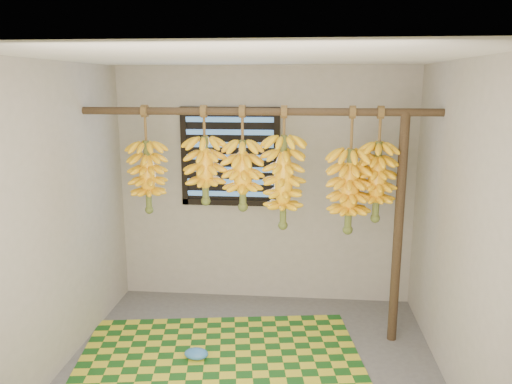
# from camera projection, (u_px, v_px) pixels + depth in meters

# --- Properties ---
(floor) EXTENTS (3.00, 3.00, 0.01)m
(floor) POSITION_uv_depth(u_px,v_px,m) (249.00, 377.00, 3.88)
(floor) COLOR #525252
(floor) RESTS_ON ground
(ceiling) EXTENTS (3.00, 3.00, 0.01)m
(ceiling) POSITION_uv_depth(u_px,v_px,m) (248.00, 57.00, 3.36)
(ceiling) COLOR silver
(ceiling) RESTS_ON wall_back
(wall_back) EXTENTS (3.00, 0.01, 2.40)m
(wall_back) POSITION_uv_depth(u_px,v_px,m) (265.00, 186.00, 5.08)
(wall_back) COLOR gray
(wall_back) RESTS_ON floor
(wall_left) EXTENTS (0.01, 3.00, 2.40)m
(wall_left) POSITION_uv_depth(u_px,v_px,m) (51.00, 223.00, 3.75)
(wall_left) COLOR gray
(wall_left) RESTS_ON floor
(wall_right) EXTENTS (0.01, 3.00, 2.40)m
(wall_right) POSITION_uv_depth(u_px,v_px,m) (463.00, 234.00, 3.48)
(wall_right) COLOR gray
(wall_right) RESTS_ON floor
(window) EXTENTS (1.00, 0.04, 1.00)m
(window) POSITION_uv_depth(u_px,v_px,m) (230.00, 157.00, 5.02)
(window) COLOR black
(window) RESTS_ON wall_back
(hanging_pole) EXTENTS (3.00, 0.06, 0.06)m
(hanging_pole) POSITION_uv_depth(u_px,v_px,m) (258.00, 112.00, 4.13)
(hanging_pole) COLOR #44331F
(hanging_pole) RESTS_ON wall_left
(support_post) EXTENTS (0.08, 0.08, 2.00)m
(support_post) POSITION_uv_depth(u_px,v_px,m) (398.00, 231.00, 4.23)
(support_post) COLOR #44331F
(support_post) RESTS_ON floor
(woven_mat) EXTENTS (2.57, 2.17, 0.01)m
(woven_mat) POSITION_uv_depth(u_px,v_px,m) (220.00, 372.00, 3.92)
(woven_mat) COLOR #164C16
(woven_mat) RESTS_ON floor
(plastic_bag) EXTENTS (0.21, 0.16, 0.08)m
(plastic_bag) POSITION_uv_depth(u_px,v_px,m) (196.00, 354.00, 4.10)
(plastic_bag) COLOR #316FB7
(plastic_bag) RESTS_ON woven_mat
(banana_bunch_a) EXTENTS (0.33, 0.33, 0.93)m
(banana_bunch_a) POSITION_uv_depth(u_px,v_px,m) (148.00, 177.00, 4.34)
(banana_bunch_a) COLOR brown
(banana_bunch_a) RESTS_ON hanging_pole
(banana_bunch_b) EXTENTS (0.35, 0.35, 0.84)m
(banana_bunch_b) POSITION_uv_depth(u_px,v_px,m) (205.00, 170.00, 4.27)
(banana_bunch_b) COLOR brown
(banana_bunch_b) RESTS_ON hanging_pole
(banana_bunch_c) EXTENTS (0.33, 0.33, 0.89)m
(banana_bunch_c) POSITION_uv_depth(u_px,v_px,m) (243.00, 175.00, 4.25)
(banana_bunch_c) COLOR brown
(banana_bunch_c) RESTS_ON hanging_pole
(banana_bunch_d) EXTENTS (0.35, 0.35, 1.04)m
(banana_bunch_d) POSITION_uv_depth(u_px,v_px,m) (283.00, 182.00, 4.23)
(banana_bunch_d) COLOR brown
(banana_bunch_d) RESTS_ON hanging_pole
(banana_bunch_e) EXTENTS (0.37, 0.37, 1.07)m
(banana_bunch_e) POSITION_uv_depth(u_px,v_px,m) (349.00, 191.00, 4.20)
(banana_bunch_e) COLOR brown
(banana_bunch_e) RESTS_ON hanging_pole
(banana_bunch_f) EXTENTS (0.30, 0.30, 0.96)m
(banana_bunch_f) POSITION_uv_depth(u_px,v_px,m) (377.00, 182.00, 4.16)
(banana_bunch_f) COLOR brown
(banana_bunch_f) RESTS_ON hanging_pole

